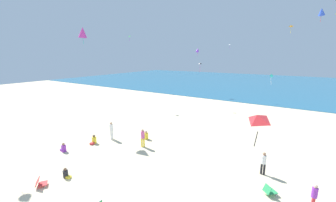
# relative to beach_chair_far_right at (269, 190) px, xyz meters

# --- Properties ---
(ground_plane) EXTENTS (120.00, 120.00, 0.00)m
(ground_plane) POSITION_rel_beach_chair_far_right_xyz_m (-8.84, 5.97, -0.29)
(ground_plane) COLOR beige
(ocean_water) EXTENTS (120.00, 60.00, 0.05)m
(ocean_water) POSITION_rel_beach_chair_far_right_xyz_m (-8.84, 53.81, -0.26)
(ocean_water) COLOR #236084
(ocean_water) RESTS_ON ground_plane
(beach_chair_far_right) EXTENTS (0.83, 0.84, 0.61)m
(beach_chair_far_right) POSITION_rel_beach_chair_far_right_xyz_m (0.00, 0.00, 0.00)
(beach_chair_far_right) COLOR #2D9956
(beach_chair_far_right) RESTS_ON ground_plane
(beach_chair_far_left) EXTENTS (0.81, 0.83, 0.58)m
(beach_chair_far_left) POSITION_rel_beach_chair_far_right_xyz_m (-11.77, -6.66, -0.03)
(beach_chair_far_left) COLOR #D13D3D
(beach_chair_far_left) RESTS_ON ground_plane
(person_0) EXTENTS (0.46, 0.70, 0.82)m
(person_0) POSITION_rel_beach_chair_far_right_xyz_m (-14.39, -0.71, 0.01)
(person_0) COLOR yellow
(person_0) RESTS_ON ground_plane
(person_1) EXTENTS (0.58, 0.37, 0.68)m
(person_1) POSITION_rel_beach_chair_far_right_xyz_m (-11.38, -5.24, -0.04)
(person_1) COLOR black
(person_1) RESTS_ON ground_plane
(person_2) EXTENTS (0.41, 0.41, 1.70)m
(person_2) POSITION_rel_beach_chair_far_right_xyz_m (-13.77, 0.86, 0.69)
(person_2) COLOR white
(person_2) RESTS_ON ground_plane
(person_3) EXTENTS (0.45, 0.45, 1.61)m
(person_3) POSITION_rel_beach_chair_far_right_xyz_m (-10.20, 1.15, 0.64)
(person_3) COLOR yellow
(person_3) RESTS_ON ground_plane
(person_4) EXTENTS (0.63, 0.39, 0.77)m
(person_4) POSITION_rel_beach_chair_far_right_xyz_m (-15.14, -3.13, -0.00)
(person_4) COLOR purple
(person_4) RESTS_ON ground_plane
(person_5) EXTENTS (0.32, 0.32, 1.58)m
(person_5) POSITION_rel_beach_chair_far_right_xyz_m (-0.68, 2.11, 0.62)
(person_5) COLOR black
(person_5) RESTS_ON ground_plane
(person_6) EXTENTS (0.71, 0.46, 0.83)m
(person_6) POSITION_rel_beach_chair_far_right_xyz_m (-11.09, 2.64, 0.02)
(person_6) COLOR yellow
(person_6) RESTS_ON ground_plane
(person_7) EXTENTS (0.36, 0.36, 1.42)m
(person_7) POSITION_rel_beach_chair_far_right_xyz_m (2.04, -0.03, 0.53)
(person_7) COLOR red
(person_7) RESTS_ON ground_plane
(kite_blue) EXTENTS (0.98, 1.25, 1.92)m
(kite_blue) POSITION_rel_beach_chair_far_right_xyz_m (1.97, 24.40, 13.29)
(kite_blue) COLOR blue
(kite_teal) EXTENTS (0.48, 0.29, 1.47)m
(kite_teal) POSITION_rel_beach_chair_far_right_xyz_m (-2.70, 19.15, 4.77)
(kite_teal) COLOR #1EADAD
(kite_red) EXTENTS (0.96, 0.93, 1.30)m
(kite_red) POSITION_rel_beach_chair_far_right_xyz_m (-0.34, -4.33, 5.31)
(kite_red) COLOR red
(kite_magenta) EXTENTS (1.24, 1.13, 1.73)m
(kite_magenta) POSITION_rel_beach_chair_far_right_xyz_m (-18.27, 1.85, 9.80)
(kite_magenta) COLOR #DB3DA8
(kite_orange) EXTENTS (0.58, 0.48, 1.28)m
(kite_orange) POSITION_rel_beach_chair_far_right_xyz_m (-1.61, 27.82, 12.09)
(kite_orange) COLOR orange
(kite_white) EXTENTS (0.46, 0.40, 0.77)m
(kite_white) POSITION_rel_beach_chair_far_right_xyz_m (-10.89, 26.87, 9.46)
(kite_white) COLOR white
(kite_black) EXTENTS (0.49, 0.41, 1.44)m
(kite_black) POSITION_rel_beach_chair_far_right_xyz_m (-12.49, 17.71, 6.33)
(kite_black) COLOR black
(kite_purple) EXTENTS (0.74, 0.99, 1.58)m
(kite_purple) POSITION_rel_beach_chair_far_right_xyz_m (-17.38, 27.18, 8.62)
(kite_purple) COLOR purple
(kite_green) EXTENTS (0.57, 0.56, 0.92)m
(kite_green) POSITION_rel_beach_chair_far_right_xyz_m (-22.35, 13.01, 10.44)
(kite_green) COLOR green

